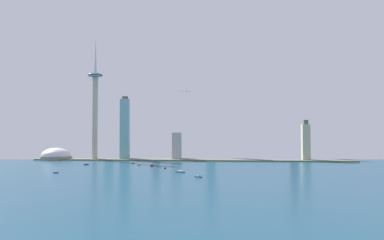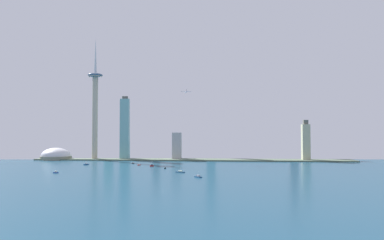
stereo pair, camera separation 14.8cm
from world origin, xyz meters
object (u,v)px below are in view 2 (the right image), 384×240
(skyscraper_3, at_px, (306,142))
(boat_0, at_px, (180,172))
(boat_5, at_px, (133,163))
(boat_6, at_px, (139,165))
(skyscraper_0, at_px, (293,130))
(skyscraper_5, at_px, (176,148))
(boat_1, at_px, (56,172))
(stadium_dome, at_px, (57,156))
(skyscraper_2, at_px, (177,146))
(boat_3, at_px, (86,164))
(skyscraper_1, at_px, (211,131))
(observation_tower, at_px, (95,102))
(skyscraper_4, at_px, (125,129))
(boat_2, at_px, (198,177))
(boat_4, at_px, (152,166))
(airplane, at_px, (186,92))
(boat_7, at_px, (165,168))
(skyscraper_7, at_px, (156,141))
(skyscraper_6, at_px, (109,139))

(skyscraper_3, relative_size, boat_0, 5.92)
(boat_5, bearing_deg, boat_6, 175.89)
(skyscraper_0, distance_m, skyscraper_5, 357.86)
(boat_1, bearing_deg, skyscraper_0, -149.85)
(skyscraper_0, bearing_deg, stadium_dome, -171.45)
(boat_0, height_order, boat_5, boat_0)
(skyscraper_0, distance_m, boat_0, 505.70)
(skyscraper_2, height_order, boat_3, skyscraper_2)
(skyscraper_1, relative_size, boat_0, 9.04)
(skyscraper_5, bearing_deg, boat_0, -81.44)
(skyscraper_5, relative_size, boat_3, 5.20)
(skyscraper_3, height_order, boat_6, skyscraper_3)
(observation_tower, height_order, skyscraper_4, observation_tower)
(skyscraper_2, bearing_deg, skyscraper_4, -179.99)
(stadium_dome, relative_size, boat_6, 11.78)
(boat_0, xyz_separation_m, boat_2, (38.68, -71.45, 0.10))
(boat_2, relative_size, boat_3, 1.21)
(skyscraper_3, bearing_deg, boat_4, -154.28)
(skyscraper_5, bearing_deg, airplane, -69.41)
(skyscraper_4, distance_m, skyscraper_5, 160.32)
(stadium_dome, height_order, skyscraper_3, skyscraper_3)
(boat_1, relative_size, boat_2, 0.67)
(skyscraper_4, xyz_separation_m, boat_1, (-42.87, -333.47, -85.94))
(boat_7, bearing_deg, skyscraper_3, 135.11)
(skyscraper_2, xyz_separation_m, skyscraper_3, (352.70, -6.08, 13.50))
(boat_5, xyz_separation_m, boat_6, (24.56, -41.48, -0.01))
(skyscraper_3, bearing_deg, skyscraper_7, 168.94)
(skyscraper_1, xyz_separation_m, skyscraper_3, (258.33, -84.51, -30.74))
(skyscraper_4, height_order, boat_3, skyscraper_4)
(skyscraper_7, relative_size, boat_6, 13.18)
(skyscraper_0, relative_size, boat_7, 20.09)
(skyscraper_6, distance_m, boat_1, 393.67)
(boat_2, height_order, boat_3, boat_3)
(skyscraper_3, distance_m, boat_2, 461.34)
(observation_tower, xyz_separation_m, boat_0, (275.54, -290.90, -161.92))
(stadium_dome, relative_size, skyscraper_3, 0.81)
(boat_4, distance_m, boat_5, 88.33)
(stadium_dome, bearing_deg, boat_4, -30.65)
(skyscraper_2, height_order, boat_4, skyscraper_2)
(boat_2, distance_m, boat_4, 218.45)
(boat_3, bearing_deg, stadium_dome, 82.78)
(skyscraper_0, relative_size, boat_0, 10.02)
(skyscraper_5, xyz_separation_m, skyscraper_7, (-60.85, 14.74, 19.05))
(skyscraper_6, height_order, airplane, airplane)
(skyscraper_3, bearing_deg, boat_5, -164.84)
(skyscraper_3, relative_size, boat_7, 11.87)
(boat_5, relative_size, airplane, 0.33)
(boat_5, relative_size, boat_6, 1.24)
(boat_2, bearing_deg, boat_6, -7.98)
(boat_4, height_order, boat_6, boat_4)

